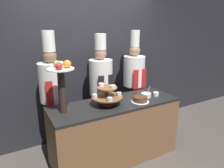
# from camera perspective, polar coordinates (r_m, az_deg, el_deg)

# --- Properties ---
(wall_back) EXTENTS (10.00, 0.06, 2.80)m
(wall_back) POSITION_cam_1_polar(r_m,az_deg,el_deg) (3.52, -6.54, 7.21)
(wall_back) COLOR #232328
(wall_back) RESTS_ON ground_plane
(buffet_counter) EXTENTS (1.87, 0.65, 0.90)m
(buffet_counter) POSITION_cam_1_polar(r_m,az_deg,el_deg) (3.04, 0.94, -13.24)
(buffet_counter) COLOR brown
(buffet_counter) RESTS_ON ground_plane
(tiered_stand) EXTENTS (0.43, 0.43, 0.30)m
(tiered_stand) POSITION_cam_1_polar(r_m,az_deg,el_deg) (2.72, -1.42, -3.12)
(tiered_stand) COLOR brown
(tiered_stand) RESTS_ON buffet_counter
(fruit_pedestal) EXTENTS (0.33, 0.33, 0.66)m
(fruit_pedestal) POSITION_cam_1_polar(r_m,az_deg,el_deg) (2.48, -14.19, 1.12)
(fruit_pedestal) COLOR #2D231E
(fruit_pedestal) RESTS_ON buffet_counter
(cake_round) EXTENTS (0.25, 0.25, 0.08)m
(cake_round) POSITION_cam_1_polar(r_m,az_deg,el_deg) (2.89, 8.07, -4.38)
(cake_round) COLOR white
(cake_round) RESTS_ON buffet_counter
(cup_white) EXTENTS (0.08, 0.08, 0.06)m
(cup_white) POSITION_cam_1_polar(r_m,az_deg,el_deg) (3.18, 12.44, -2.81)
(cup_white) COLOR white
(cup_white) RESTS_ON buffet_counter
(serving_bowl_near) EXTENTS (0.15, 0.15, 0.16)m
(serving_bowl_near) POSITION_cam_1_polar(r_m,az_deg,el_deg) (3.10, 9.73, -3.12)
(serving_bowl_near) COLOR white
(serving_bowl_near) RESTS_ON buffet_counter
(chef_left) EXTENTS (0.37, 0.37, 1.89)m
(chef_left) POSITION_cam_1_polar(r_m,az_deg,el_deg) (3.05, -16.53, -2.25)
(chef_left) COLOR #28282D
(chef_left) RESTS_ON ground_plane
(chef_center_left) EXTENTS (0.38, 0.38, 1.83)m
(chef_center_left) POSITION_cam_1_polar(r_m,az_deg,el_deg) (3.29, -3.13, -0.53)
(chef_center_left) COLOR #38332D
(chef_center_left) RESTS_ON ground_plane
(chef_center_right) EXTENTS (0.37, 0.37, 1.88)m
(chef_center_right) POSITION_cam_1_polar(r_m,az_deg,el_deg) (3.61, 6.23, 1.01)
(chef_center_right) COLOR #28282D
(chef_center_right) RESTS_ON ground_plane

